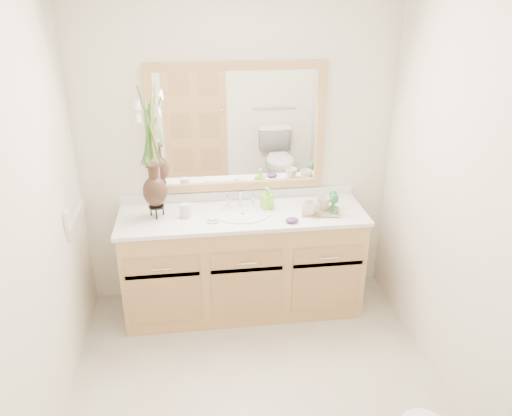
{
  "coord_description": "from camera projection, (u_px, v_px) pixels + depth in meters",
  "views": [
    {
      "loc": [
        -0.33,
        -2.33,
        2.41
      ],
      "look_at": [
        0.05,
        0.65,
        1.04
      ],
      "focal_mm": 35.0,
      "sensor_mm": 36.0,
      "label": 1
    }
  ],
  "objects": [
    {
      "name": "floor",
      "position": [
        261.0,
        400.0,
        3.14
      ],
      "size": [
        2.6,
        2.6,
        0.0
      ],
      "primitive_type": "plane",
      "color": "beige",
      "rests_on": "ground"
    },
    {
      "name": "wall_back",
      "position": [
        238.0,
        154.0,
        3.82
      ],
      "size": [
        2.4,
        0.02,
        2.4
      ],
      "primitive_type": "cube",
      "color": "white",
      "rests_on": "floor"
    },
    {
      "name": "wall_left",
      "position": [
        25.0,
        245.0,
        2.5
      ],
      "size": [
        0.02,
        2.6,
        2.4
      ],
      "primitive_type": "cube",
      "color": "white",
      "rests_on": "floor"
    },
    {
      "name": "wall_right",
      "position": [
        474.0,
        218.0,
        2.78
      ],
      "size": [
        0.02,
        2.6,
        2.4
      ],
      "primitive_type": "cube",
      "color": "white",
      "rests_on": "floor"
    },
    {
      "name": "vanity",
      "position": [
        243.0,
        263.0,
        3.89
      ],
      "size": [
        1.8,
        0.55,
        0.8
      ],
      "color": "tan",
      "rests_on": "floor"
    },
    {
      "name": "counter",
      "position": [
        242.0,
        215.0,
        3.72
      ],
      "size": [
        1.84,
        0.57,
        0.03
      ],
      "primitive_type": "cube",
      "color": "white",
      "rests_on": "vanity"
    },
    {
      "name": "sink",
      "position": [
        243.0,
        221.0,
        3.72
      ],
      "size": [
        0.38,
        0.34,
        0.23
      ],
      "color": "white",
      "rests_on": "counter"
    },
    {
      "name": "mirror",
      "position": [
        238.0,
        129.0,
        3.71
      ],
      "size": [
        1.32,
        0.04,
        0.97
      ],
      "color": "white",
      "rests_on": "wall_back"
    },
    {
      "name": "switch_plate",
      "position": [
        67.0,
        219.0,
        3.28
      ],
      "size": [
        0.02,
        0.12,
        0.12
      ],
      "primitive_type": "cube",
      "color": "white",
      "rests_on": "wall_left"
    },
    {
      "name": "flower_vase",
      "position": [
        150.0,
        142.0,
        3.43
      ],
      "size": [
        0.2,
        0.2,
        0.84
      ],
      "rotation": [
        0.0,
        0.0,
        -0.34
      ],
      "color": "black",
      "rests_on": "counter"
    },
    {
      "name": "tumbler",
      "position": [
        185.0,
        210.0,
        3.64
      ],
      "size": [
        0.08,
        0.08,
        0.1
      ],
      "primitive_type": "cylinder",
      "color": "beige",
      "rests_on": "counter"
    },
    {
      "name": "soap_dish",
      "position": [
        213.0,
        220.0,
        3.58
      ],
      "size": [
        0.09,
        0.09,
        0.03
      ],
      "color": "beige",
      "rests_on": "counter"
    },
    {
      "name": "soap_bottle",
      "position": [
        267.0,
        199.0,
        3.76
      ],
      "size": [
        0.09,
        0.09,
        0.15
      ],
      "primitive_type": "imported",
      "rotation": [
        0.0,
        0.0,
        0.43
      ],
      "color": "#84DA33",
      "rests_on": "counter"
    },
    {
      "name": "purple_dish",
      "position": [
        292.0,
        220.0,
        3.57
      ],
      "size": [
        0.11,
        0.09,
        0.03
      ],
      "primitive_type": "ellipsoid",
      "rotation": [
        0.0,
        0.0,
        0.15
      ],
      "color": "#512672",
      "rests_on": "counter"
    },
    {
      "name": "tray",
      "position": [
        321.0,
        212.0,
        3.73
      ],
      "size": [
        0.31,
        0.24,
        0.01
      ],
      "primitive_type": "cube",
      "rotation": [
        0.0,
        0.0,
        -0.22
      ],
      "color": "brown",
      "rests_on": "counter"
    },
    {
      "name": "mug_left",
      "position": [
        310.0,
        207.0,
        3.66
      ],
      "size": [
        0.1,
        0.1,
        0.1
      ],
      "primitive_type": "imported",
      "rotation": [
        0.0,
        0.0,
        0.03
      ],
      "color": "beige",
      "rests_on": "tray"
    },
    {
      "name": "mug_right",
      "position": [
        323.0,
        203.0,
        3.73
      ],
      "size": [
        0.14,
        0.14,
        0.1
      ],
      "primitive_type": "imported",
      "rotation": [
        0.0,
        0.0,
        0.71
      ],
      "color": "beige",
      "rests_on": "tray"
    },
    {
      "name": "goblet_front",
      "position": [
        334.0,
        200.0,
        3.65
      ],
      "size": [
        0.07,
        0.07,
        0.15
      ],
      "color": "#256F33",
      "rests_on": "tray"
    },
    {
      "name": "goblet_back",
      "position": [
        333.0,
        196.0,
        3.75
      ],
      "size": [
        0.06,
        0.06,
        0.13
      ],
      "color": "#256F33",
      "rests_on": "tray"
    }
  ]
}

